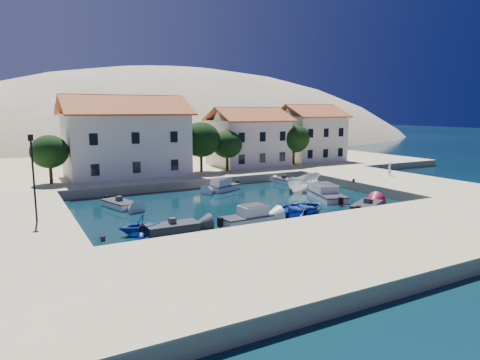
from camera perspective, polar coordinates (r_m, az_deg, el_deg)
name	(u,v)px	position (r m, az deg, el deg)	size (l,w,h in m)	color
ground	(301,229)	(32.75, 8.12, -6.55)	(400.00, 400.00, 0.00)	black
quay_south	(358,245)	(28.25, 15.52, -8.31)	(52.00, 12.00, 1.00)	#C4B686
quay_east	(390,182)	(53.54, 19.39, -0.29)	(11.00, 20.00, 1.00)	#C4B686
quay_west	(13,224)	(36.13, -27.96, -5.24)	(8.00, 20.00, 1.00)	#C4B686
quay_north	(163,166)	(67.08, -10.22, 1.91)	(80.00, 36.00, 1.00)	#C4B686
hills	(138,202)	(157.31, -13.50, -2.90)	(254.00, 176.00, 99.00)	tan
building_left	(126,135)	(54.80, -15.00, 5.85)	(14.70, 9.45, 9.70)	white
building_mid	(248,136)	(62.51, 1.10, 5.87)	(10.50, 8.40, 8.30)	white
building_right	(310,132)	(70.03, 9.29, 6.32)	(9.45, 8.40, 8.80)	white
trees	(212,142)	(55.96, -3.77, 5.07)	(37.30, 5.30, 6.45)	#382314
lamppost	(33,170)	(33.44, -25.88, 1.26)	(0.35, 0.25, 6.22)	black
bollards	(300,201)	(37.11, 8.06, -2.85)	(29.36, 9.56, 0.30)	black
motorboat_grey_sw	(173,228)	(32.16, -8.99, -6.32)	(3.90, 1.78, 1.25)	#313136
cabin_cruiser_south	(247,218)	(33.99, 0.92, -5.04)	(4.21, 1.98, 1.60)	white
rowboat_south	(300,212)	(38.09, 8.03, -4.31)	(3.77, 5.27, 1.09)	#1C3B9A
motorboat_red_se	(367,206)	(40.39, 16.54, -3.40)	(4.55, 3.65, 1.25)	maroon
cabin_cruiser_east	(327,194)	(44.35, 11.54, -1.86)	(3.91, 6.10, 1.60)	white
boat_east	(303,190)	(48.56, 8.36, -1.39)	(1.98, 5.28, 2.04)	white
motorboat_white_ne	(284,181)	(53.00, 5.91, -0.12)	(1.50, 3.07, 1.25)	white
rowboat_west	(140,234)	(32.06, -13.13, -7.05)	(2.65, 3.07, 1.62)	#1C3B9A
motorboat_white_west	(119,204)	(41.16, -15.80, -3.13)	(2.79, 4.25, 1.25)	white
cabin_cruiser_north	(224,186)	(47.97, -2.14, -0.85)	(4.26, 3.03, 1.60)	white
pedestrian	(390,169)	(55.42, 19.31, 1.41)	(0.60, 0.40, 1.65)	silver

